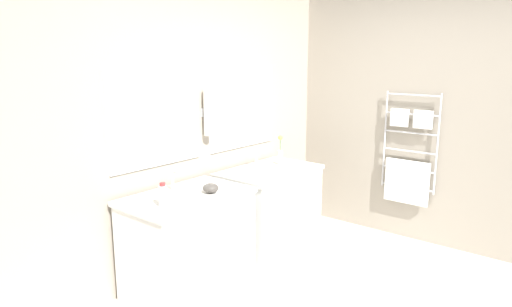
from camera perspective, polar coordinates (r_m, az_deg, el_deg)
The scene contains 10 objects.
wall_back at distance 4.14m, azimuth -7.19°, elevation 3.94°, with size 5.05×0.16×2.60m.
wall_right at distance 5.01m, azimuth 15.97°, elevation 4.80°, with size 0.13×3.65×2.60m.
vanity_left at distance 3.75m, azimuth -8.05°, elevation -11.11°, with size 1.00×0.69×0.82m.
vanity_right at distance 4.49m, azimuth 2.09°, elevation -7.06°, with size 1.00×0.69×0.82m.
faucet_left at distance 3.73m, azimuth -10.27°, elevation -3.37°, with size 0.17×0.11×0.18m.
faucet_right at distance 4.47m, azimuth 0.18°, elevation -0.62°, with size 0.17×0.11×0.18m.
toiletry_bottle at distance 3.35m, azimuth -11.56°, elevation -5.19°, with size 0.06×0.06×0.18m.
amenity_bowl at distance 3.65m, azimuth -5.69°, elevation -4.32°, with size 0.13×0.13×0.08m.
flower_vase at distance 4.56m, azimuth 3.04°, elevation 0.01°, with size 0.05×0.05×0.30m.
soap_dish at distance 4.11m, azimuth 1.31°, elevation -2.71°, with size 0.08×0.06×0.04m.
Camera 1 is at (-2.81, -1.18, 1.87)m, focal length 32.00 mm.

